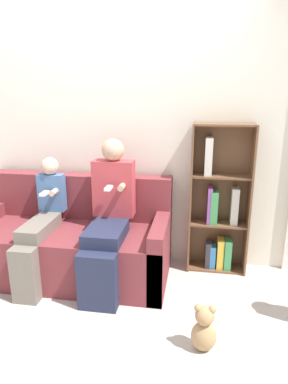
# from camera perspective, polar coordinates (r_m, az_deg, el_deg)

# --- Properties ---
(ground_plane) EXTENTS (14.00, 14.00, 0.00)m
(ground_plane) POSITION_cam_1_polar(r_m,az_deg,el_deg) (2.94, -9.33, -18.35)
(ground_plane) COLOR #BCB2A8
(back_wall) EXTENTS (10.00, 0.06, 2.55)m
(back_wall) POSITION_cam_1_polar(r_m,az_deg,el_deg) (3.36, -5.20, 9.64)
(back_wall) COLOR silver
(back_wall) RESTS_ON ground_plane
(couch) EXTENTS (1.79, 0.83, 0.90)m
(couch) POSITION_cam_1_polar(r_m,az_deg,el_deg) (3.30, -11.78, -8.18)
(couch) COLOR maroon
(couch) RESTS_ON ground_plane
(adult_seated) EXTENTS (0.36, 0.75, 1.28)m
(adult_seated) POSITION_cam_1_polar(r_m,az_deg,el_deg) (2.94, -5.95, -3.80)
(adult_seated) COLOR #232842
(adult_seated) RESTS_ON ground_plane
(child_seated) EXTENTS (0.24, 0.76, 1.09)m
(child_seated) POSITION_cam_1_polar(r_m,az_deg,el_deg) (3.14, -16.96, -5.16)
(child_seated) COLOR #70665B
(child_seated) RESTS_ON ground_plane
(bookshelf) EXTENTS (0.55, 0.23, 1.40)m
(bookshelf) POSITION_cam_1_polar(r_m,az_deg,el_deg) (3.28, 12.29, -2.39)
(bookshelf) COLOR brown
(bookshelf) RESTS_ON ground_plane
(teddy_bear) EXTENTS (0.17, 0.14, 0.34)m
(teddy_bear) POSITION_cam_1_polar(r_m,az_deg,el_deg) (2.47, 9.97, -21.59)
(teddy_bear) COLOR tan
(teddy_bear) RESTS_ON ground_plane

